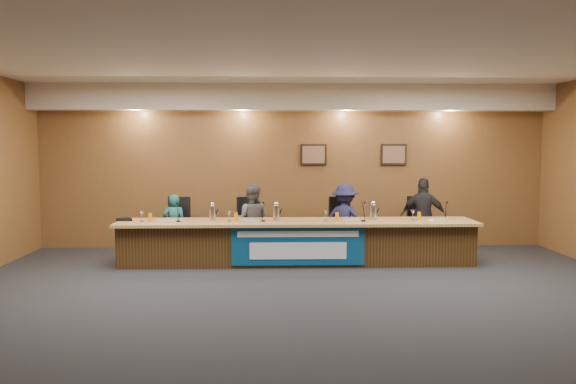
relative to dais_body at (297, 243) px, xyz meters
name	(u,v)px	position (x,y,z in m)	size (l,w,h in m)	color
floor	(305,302)	(0.00, -2.40, -0.35)	(10.00, 10.00, 0.00)	black
ceiling	(306,53)	(0.00, -2.40, 2.85)	(10.00, 8.00, 0.04)	silver
wall_back	(293,167)	(0.00, 1.60, 1.25)	(10.00, 0.04, 3.20)	brown
soffit	(294,98)	(0.00, 1.35, 2.60)	(10.00, 0.50, 0.50)	beige
dais_body	(297,243)	(0.00, 0.00, 0.00)	(6.00, 0.80, 0.70)	#3F2912
dais_top	(297,222)	(0.00, -0.05, 0.38)	(6.10, 0.95, 0.05)	#AF804B
banner	(298,246)	(0.00, -0.41, 0.03)	(2.20, 0.02, 0.65)	navy
banner_text_upper	(298,234)	(0.00, -0.43, 0.23)	(2.00, 0.01, 0.10)	silver
banner_text_lower	(298,251)	(0.00, -0.43, -0.05)	(1.60, 0.01, 0.28)	silver
wall_photo_left	(313,155)	(0.40, 1.57, 1.50)	(0.52, 0.04, 0.42)	black
wall_photo_right	(394,155)	(2.00, 1.57, 1.50)	(0.52, 0.04, 0.42)	black
panelist_a	(174,226)	(-2.21, 0.64, 0.22)	(0.42, 0.28, 1.15)	#165756
panelist_b	(252,220)	(-0.79, 0.64, 0.31)	(0.65, 0.50, 1.33)	#535257
panelist_c	(345,220)	(0.91, 0.64, 0.31)	(0.85, 0.49, 1.32)	#19183D
panelist_d	(424,217)	(2.37, 0.64, 0.37)	(0.84, 0.35, 1.44)	black
office_chair_a	(175,230)	(-2.21, 0.74, 0.13)	(0.48, 0.48, 0.08)	black
office_chair_b	(252,230)	(-0.79, 0.74, 0.13)	(0.48, 0.48, 0.08)	black
office_chair_c	(344,229)	(0.91, 0.74, 0.13)	(0.48, 0.48, 0.08)	black
office_chair_d	(422,229)	(2.37, 0.74, 0.13)	(0.48, 0.48, 0.08)	black
nameplate_a	(165,220)	(-2.21, -0.27, 0.45)	(0.24, 0.06, 0.09)	white
microphone_a	(178,221)	(-2.01, -0.12, 0.41)	(0.07, 0.07, 0.02)	black
juice_glass_a	(150,218)	(-2.48, -0.13, 0.47)	(0.06, 0.06, 0.15)	orange
water_glass_a	(142,216)	(-2.63, -0.08, 0.49)	(0.08, 0.08, 0.18)	silver
nameplate_b	(252,220)	(-0.77, -0.33, 0.45)	(0.24, 0.06, 0.09)	white
microphone_b	(263,221)	(-0.58, -0.13, 0.41)	(0.07, 0.07, 0.02)	black
juice_glass_b	(236,217)	(-1.04, -0.09, 0.47)	(0.06, 0.06, 0.15)	orange
water_glass_b	(229,216)	(-1.16, -0.09, 0.49)	(0.08, 0.08, 0.18)	silver
nameplate_c	(353,220)	(0.93, -0.29, 0.45)	(0.24, 0.06, 0.09)	white
microphone_c	(363,221)	(1.12, -0.17, 0.41)	(0.07, 0.07, 0.02)	black
juice_glass_c	(337,216)	(0.68, -0.08, 0.47)	(0.06, 0.06, 0.15)	orange
water_glass_c	(326,216)	(0.49, -0.10, 0.49)	(0.08, 0.08, 0.18)	silver
nameplate_d	(440,220)	(2.37, -0.34, 0.45)	(0.24, 0.06, 0.09)	white
microphone_d	(445,220)	(2.51, -0.17, 0.41)	(0.07, 0.07, 0.02)	black
juice_glass_d	(419,216)	(2.09, -0.08, 0.47)	(0.06, 0.06, 0.15)	orange
water_glass_d	(413,215)	(1.99, -0.07, 0.49)	(0.08, 0.08, 0.18)	silver
carafe_left	(213,213)	(-1.44, -0.01, 0.53)	(0.12, 0.12, 0.26)	silver
carafe_mid	(276,213)	(-0.36, -0.04, 0.53)	(0.12, 0.12, 0.26)	silver
carafe_right	(373,212)	(1.31, 0.01, 0.53)	(0.13, 0.13, 0.26)	silver
speakerphone	(125,219)	(-2.94, 0.05, 0.43)	(0.32, 0.32, 0.05)	black
paper_stack	(436,221)	(2.38, -0.14, 0.40)	(0.22, 0.30, 0.01)	white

